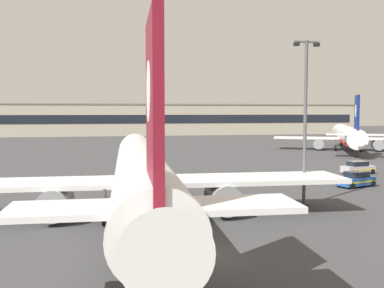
{
  "coord_description": "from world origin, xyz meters",
  "views": [
    {
      "loc": [
        -4.78,
        -23.34,
        7.98
      ],
      "look_at": [
        2.29,
        12.7,
        5.27
      ],
      "focal_mm": 41.07,
      "sensor_mm": 36.0,
      "label": 1
    }
  ],
  "objects": [
    {
      "name": "airliner_foreground",
      "position": [
        -2.25,
        9.29,
        3.37
      ],
      "size": [
        32.18,
        41.5,
        11.65
      ],
      "color": "white",
      "rests_on": "ground"
    },
    {
      "name": "terminal_building",
      "position": [
        9.39,
        127.29,
        5.34
      ],
      "size": [
        150.76,
        12.4,
        10.66
      ],
      "color": "#B2A893",
      "rests_on": "ground"
    },
    {
      "name": "safety_cone_by_nose_gear",
      "position": [
        -1.15,
        25.91,
        0.26
      ],
      "size": [
        0.44,
        0.44,
        0.55
      ],
      "color": "orange",
      "rests_on": "ground"
    },
    {
      "name": "taxiway_centreline",
      "position": [
        0.0,
        30.0,
        0.0
      ],
      "size": [
        14.57,
        179.46,
        0.01
      ],
      "primitive_type": "cube",
      "rotation": [
        0.0,
        0.0,
        -0.08
      ],
      "color": "yellow",
      "rests_on": "ground"
    },
    {
      "name": "apron_lamp_post",
      "position": [
        11.72,
        11.15,
        7.27
      ],
      "size": [
        2.24,
        0.9,
        13.92
      ],
      "color": "#515156",
      "rests_on": "ground"
    },
    {
      "name": "airliner_background",
      "position": [
        43.87,
        58.68,
        3.13
      ],
      "size": [
        28.79,
        36.08,
        10.81
      ],
      "color": "white",
      "rests_on": "ground"
    },
    {
      "name": "service_car_fourth",
      "position": [
        26.91,
        27.43,
        0.77
      ],
      "size": [
        4.45,
        2.6,
        1.79
      ],
      "color": "#B7B7BC",
      "rests_on": "ground"
    },
    {
      "name": "service_car_third",
      "position": [
        21.24,
        18.65,
        0.77
      ],
      "size": [
        4.55,
        3.01,
        1.79
      ],
      "color": "#2351A8",
      "rests_on": "ground"
    },
    {
      "name": "ground_plane",
      "position": [
        0.0,
        0.0,
        0.0
      ],
      "size": [
        400.0,
        400.0,
        0.0
      ],
      "primitive_type": "plane",
      "color": "#3D3D3F"
    }
  ]
}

